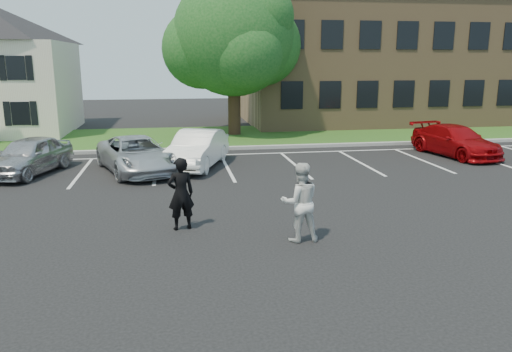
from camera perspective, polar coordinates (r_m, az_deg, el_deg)
The scene contains 12 objects.
ground_plane at distance 12.37m, azimuth 0.77°, elevation -6.69°, with size 90.00×90.00×0.00m, color black.
curb at distance 23.89m, azimuth -4.39°, elevation 3.16°, with size 40.00×0.30×0.15m, color gray.
grass_strip at distance 27.83m, azimuth -5.15°, elevation 4.49°, with size 44.00×8.00×0.08m, color #2A511E.
stall_lines at distance 21.11m, azimuth 0.17°, elevation 1.69°, with size 34.00×5.36×0.01m.
office_building at distance 37.11m, azimuth 16.56°, elevation 12.55°, with size 22.40×10.40×8.30m.
tree at distance 28.35m, azimuth -2.43°, elevation 15.45°, with size 7.80×7.20×8.80m.
man_black_suit at distance 12.62m, azimuth -8.59°, elevation -2.02°, with size 0.68×0.44×1.85m, color black.
man_white_shirt at distance 11.73m, azimuth 5.06°, elevation -3.00°, with size 0.92×0.72×1.89m, color silver.
car_silver_west at distance 20.50m, azimuth -24.51°, elevation 2.13°, with size 1.66×4.13×1.41m, color #B0B0B5.
car_silver_minivan at distance 19.55m, azimuth -13.47°, elevation 2.39°, with size 2.23×4.84×1.35m, color silver.
car_white_sedan at distance 20.01m, azimuth -6.74°, elevation 3.07°, with size 1.54×4.43×1.46m, color white.
car_red_compact at distance 24.01m, azimuth 21.82°, elevation 3.76°, with size 1.89×4.64×1.35m, color #99070A.
Camera 1 is at (-2.09, -11.44, 4.19)m, focal length 35.00 mm.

